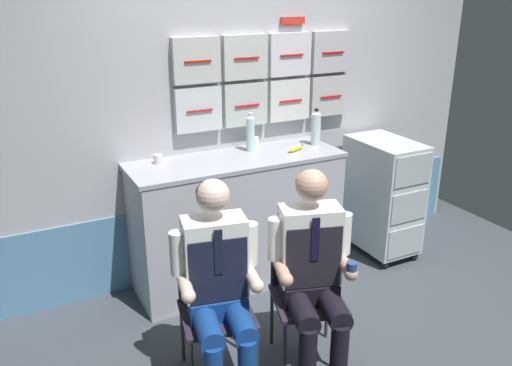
# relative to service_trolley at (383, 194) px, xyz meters

# --- Properties ---
(ground) EXTENTS (4.80, 4.80, 0.04)m
(ground) POSITION_rel_service_trolley_xyz_m (-1.05, -0.97, -0.54)
(ground) COLOR #383D44
(galley_bulkhead) EXTENTS (4.20, 0.14, 2.15)m
(galley_bulkhead) POSITION_rel_service_trolley_xyz_m (-1.04, 0.40, 0.55)
(galley_bulkhead) COLOR #ADACB5
(galley_bulkhead) RESTS_ON ground
(galley_counter) EXTENTS (1.57, 0.53, 0.99)m
(galley_counter) POSITION_rel_service_trolley_xyz_m (-1.28, 0.12, -0.03)
(galley_counter) COLOR #AAABB5
(galley_counter) RESTS_ON ground
(service_trolley) EXTENTS (0.40, 0.65, 0.98)m
(service_trolley) POSITION_rel_service_trolley_xyz_m (0.00, 0.00, 0.00)
(service_trolley) COLOR black
(service_trolley) RESTS_ON ground
(folding_chair_left) EXTENTS (0.47, 0.47, 0.82)m
(folding_chair_left) POSITION_rel_service_trolley_xyz_m (-1.83, -0.72, -0.02)
(folding_chair_left) COLOR #2D2D33
(folding_chair_left) RESTS_ON ground
(crew_member_left) EXTENTS (0.49, 0.64, 1.21)m
(crew_member_left) POSITION_rel_service_trolley_xyz_m (-1.86, -0.88, 0.14)
(crew_member_left) COLOR black
(crew_member_left) RESTS_ON ground
(folding_chair_center) EXTENTS (0.50, 0.50, 0.82)m
(folding_chair_center) POSITION_rel_service_trolley_xyz_m (-1.28, -0.83, -0.02)
(folding_chair_center) COLOR #2D2D33
(folding_chair_center) RESTS_ON ground
(crew_member_center) EXTENTS (0.51, 0.65, 1.22)m
(crew_member_center) POSITION_rel_service_trolley_xyz_m (-1.33, -0.99, 0.14)
(crew_member_center) COLOR black
(crew_member_center) RESTS_ON ground
(sparkling_bottle_green) EXTENTS (0.07, 0.07, 0.28)m
(sparkling_bottle_green) POSITION_rel_service_trolley_xyz_m (-0.59, 0.14, 0.60)
(sparkling_bottle_green) COLOR silver
(sparkling_bottle_green) RESTS_ON galley_counter
(water_bottle_clear) EXTENTS (0.06, 0.06, 0.29)m
(water_bottle_clear) POSITION_rel_service_trolley_xyz_m (-1.11, 0.22, 0.61)
(water_bottle_clear) COLOR silver
(water_bottle_clear) RESTS_ON galley_counter
(espresso_cup_small) EXTENTS (0.06, 0.06, 0.06)m
(espresso_cup_small) POSITION_rel_service_trolley_xyz_m (-1.82, 0.25, 0.50)
(espresso_cup_small) COLOR silver
(espresso_cup_small) RESTS_ON galley_counter
(coffee_cup_white) EXTENTS (0.06, 0.06, 0.08)m
(coffee_cup_white) POSITION_rel_service_trolley_xyz_m (-1.05, 0.29, 0.51)
(coffee_cup_white) COLOR silver
(coffee_cup_white) RESTS_ON galley_counter
(snack_banana) EXTENTS (0.17, 0.10, 0.04)m
(snack_banana) POSITION_rel_service_trolley_xyz_m (-0.82, 0.07, 0.49)
(snack_banana) COLOR yellow
(snack_banana) RESTS_ON galley_counter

